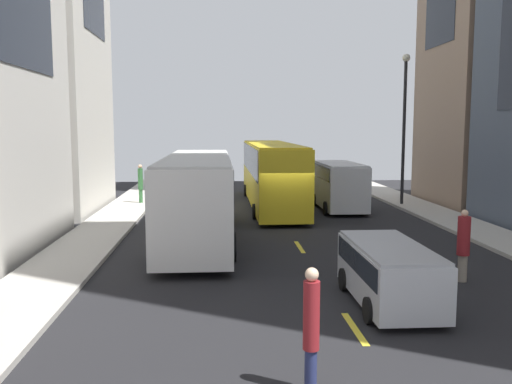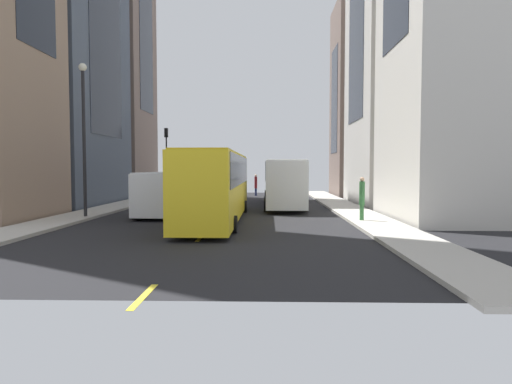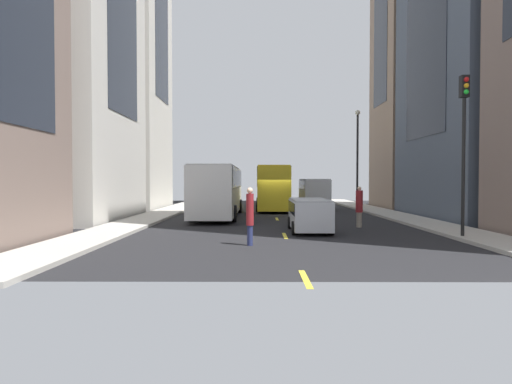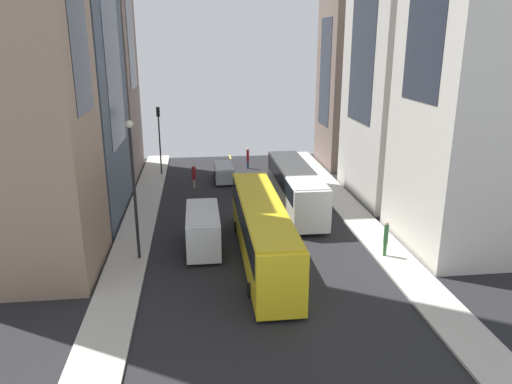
{
  "view_description": "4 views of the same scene",
  "coord_description": "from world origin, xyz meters",
  "px_view_note": "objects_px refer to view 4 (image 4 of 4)",
  "views": [
    {
      "loc": [
        -3.02,
        -24.24,
        4.51
      ],
      "look_at": [
        -1.16,
        3.02,
        1.25
      ],
      "focal_mm": 38.33,
      "sensor_mm": 36.0,
      "label": 1
    },
    {
      "loc": [
        -2.72,
        30.66,
        2.81
      ],
      "look_at": [
        -1.98,
        2.43,
        1.32
      ],
      "focal_mm": 31.67,
      "sensor_mm": 36.0,
      "label": 2
    },
    {
      "loc": [
        -1.15,
        -31.65,
        2.43
      ],
      "look_at": [
        -1.37,
        2.16,
        1.55
      ],
      "focal_mm": 30.46,
      "sensor_mm": 36.0,
      "label": 3
    },
    {
      "loc": [
        3.61,
        33.91,
        12.78
      ],
      "look_at": [
        -0.49,
        -0.05,
        2.19
      ],
      "focal_mm": 34.33,
      "sensor_mm": 36.0,
      "label": 4
    }
  ],
  "objects_px": {
    "city_bus_white": "(295,184)",
    "delivery_van_white": "(203,227)",
    "pedestrian_waiting_curb": "(248,157)",
    "traffic_light_near_corner": "(159,129)",
    "streetcar_yellow": "(262,226)",
    "pedestrian_crossing_mid": "(386,237)",
    "car_silver_0": "(224,172)",
    "pedestrian_crossing_near": "(194,176)"
  },
  "relations": [
    {
      "from": "city_bus_white",
      "to": "delivery_van_white",
      "type": "distance_m",
      "value": 10.27
    },
    {
      "from": "pedestrian_waiting_curb",
      "to": "traffic_light_near_corner",
      "type": "bearing_deg",
      "value": -75.41
    },
    {
      "from": "streetcar_yellow",
      "to": "pedestrian_crossing_mid",
      "type": "height_order",
      "value": "streetcar_yellow"
    },
    {
      "from": "pedestrian_crossing_mid",
      "to": "car_silver_0",
      "type": "bearing_deg",
      "value": -130.05
    },
    {
      "from": "city_bus_white",
      "to": "streetcar_yellow",
      "type": "distance_m",
      "value": 9.85
    },
    {
      "from": "car_silver_0",
      "to": "traffic_light_near_corner",
      "type": "relative_size",
      "value": 0.63
    },
    {
      "from": "city_bus_white",
      "to": "streetcar_yellow",
      "type": "height_order",
      "value": "streetcar_yellow"
    },
    {
      "from": "delivery_van_white",
      "to": "pedestrian_crossing_near",
      "type": "height_order",
      "value": "delivery_van_white"
    },
    {
      "from": "city_bus_white",
      "to": "pedestrian_crossing_mid",
      "type": "height_order",
      "value": "city_bus_white"
    },
    {
      "from": "city_bus_white",
      "to": "traffic_light_near_corner",
      "type": "height_order",
      "value": "traffic_light_near_corner"
    },
    {
      "from": "city_bus_white",
      "to": "pedestrian_crossing_mid",
      "type": "xyz_separation_m",
      "value": [
        -3.67,
        9.83,
        -0.66
      ]
    },
    {
      "from": "car_silver_0",
      "to": "pedestrian_crossing_near",
      "type": "xyz_separation_m",
      "value": [
        2.82,
        1.92,
        0.21
      ]
    },
    {
      "from": "car_silver_0",
      "to": "pedestrian_crossing_mid",
      "type": "height_order",
      "value": "pedestrian_crossing_mid"
    },
    {
      "from": "pedestrian_waiting_curb",
      "to": "pedestrian_crossing_near",
      "type": "bearing_deg",
      "value": -37.81
    },
    {
      "from": "city_bus_white",
      "to": "delivery_van_white",
      "type": "bearing_deg",
      "value": 44.18
    },
    {
      "from": "streetcar_yellow",
      "to": "delivery_van_white",
      "type": "height_order",
      "value": "streetcar_yellow"
    },
    {
      "from": "streetcar_yellow",
      "to": "car_silver_0",
      "type": "height_order",
      "value": "streetcar_yellow"
    },
    {
      "from": "city_bus_white",
      "to": "pedestrian_waiting_curb",
      "type": "distance_m",
      "value": 13.34
    },
    {
      "from": "city_bus_white",
      "to": "pedestrian_crossing_near",
      "type": "height_order",
      "value": "city_bus_white"
    },
    {
      "from": "streetcar_yellow",
      "to": "delivery_van_white",
      "type": "relative_size",
      "value": 2.71
    },
    {
      "from": "pedestrian_waiting_curb",
      "to": "traffic_light_near_corner",
      "type": "distance_m",
      "value": 9.61
    },
    {
      "from": "pedestrian_crossing_near",
      "to": "delivery_van_white",
      "type": "bearing_deg",
      "value": -134.45
    },
    {
      "from": "streetcar_yellow",
      "to": "pedestrian_crossing_mid",
      "type": "bearing_deg",
      "value": 174.26
    },
    {
      "from": "streetcar_yellow",
      "to": "pedestrian_waiting_curb",
      "type": "relative_size",
      "value": 6.68
    },
    {
      "from": "pedestrian_waiting_curb",
      "to": "pedestrian_crossing_near",
      "type": "height_order",
      "value": "pedestrian_waiting_curb"
    },
    {
      "from": "pedestrian_crossing_near",
      "to": "pedestrian_waiting_curb",
      "type": "bearing_deg",
      "value": 1.97
    },
    {
      "from": "pedestrian_crossing_near",
      "to": "city_bus_white",
      "type": "bearing_deg",
      "value": -87.17
    },
    {
      "from": "car_silver_0",
      "to": "pedestrian_waiting_curb",
      "type": "xyz_separation_m",
      "value": [
        -2.75,
        -4.45,
        0.26
      ]
    },
    {
      "from": "city_bus_white",
      "to": "car_silver_0",
      "type": "distance_m",
      "value": 10.12
    },
    {
      "from": "city_bus_white",
      "to": "car_silver_0",
      "type": "bearing_deg",
      "value": -59.35
    },
    {
      "from": "traffic_light_near_corner",
      "to": "pedestrian_waiting_curb",
      "type": "bearing_deg",
      "value": -168.73
    },
    {
      "from": "pedestrian_crossing_near",
      "to": "traffic_light_near_corner",
      "type": "bearing_deg",
      "value": 77.91
    },
    {
      "from": "delivery_van_white",
      "to": "pedestrian_crossing_near",
      "type": "relative_size",
      "value": 2.52
    },
    {
      "from": "delivery_van_white",
      "to": "pedestrian_crossing_near",
      "type": "xyz_separation_m",
      "value": [
        0.59,
        -13.88,
        -0.39
      ]
    },
    {
      "from": "pedestrian_crossing_near",
      "to": "car_silver_0",
      "type": "bearing_deg",
      "value": -12.58
    },
    {
      "from": "city_bus_white",
      "to": "delivery_van_white",
      "type": "height_order",
      "value": "city_bus_white"
    },
    {
      "from": "pedestrian_crossing_mid",
      "to": "pedestrian_waiting_curb",
      "type": "distance_m",
      "value": 23.72
    },
    {
      "from": "city_bus_white",
      "to": "streetcar_yellow",
      "type": "bearing_deg",
      "value": 67.12
    },
    {
      "from": "car_silver_0",
      "to": "traffic_light_near_corner",
      "type": "bearing_deg",
      "value": -24.1
    },
    {
      "from": "traffic_light_near_corner",
      "to": "city_bus_white",
      "type": "bearing_deg",
      "value": 134.51
    },
    {
      "from": "car_silver_0",
      "to": "pedestrian_crossing_near",
      "type": "bearing_deg",
      "value": 34.32
    },
    {
      "from": "car_silver_0",
      "to": "delivery_van_white",
      "type": "bearing_deg",
      "value": 81.99
    }
  ]
}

